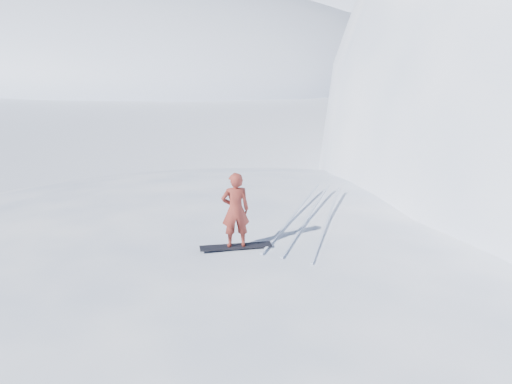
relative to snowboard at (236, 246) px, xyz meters
The scene contains 7 objects.
near_ridge 4.14m from the snowboard, 12.67° to the left, with size 36.00×28.00×4.80m, color white.
far_ridge_a 89.02m from the snowboard, 139.55° to the left, with size 120.00×70.00×28.00m, color white.
far_ridge_c 114.17m from the snowboard, 109.29° to the left, with size 140.00×90.00×36.00m, color white.
wind_bumps 2.97m from the snowboard, ahead, with size 16.00×14.40×1.00m.
snowboard is the anchor object (origin of this frame).
snowboarder 0.92m from the snowboard, ahead, with size 0.66×0.43×1.81m, color maroon.
board_tracks 2.94m from the snowboard, 76.67° to the left, with size 2.37×5.91×0.04m.
Camera 1 is at (4.19, -8.54, 7.65)m, focal length 40.00 mm.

